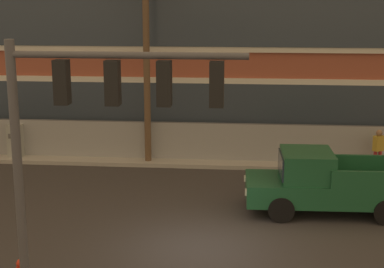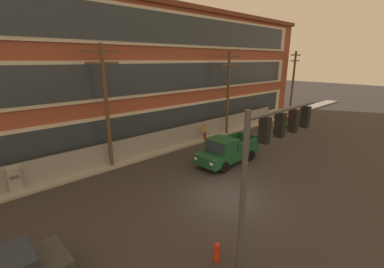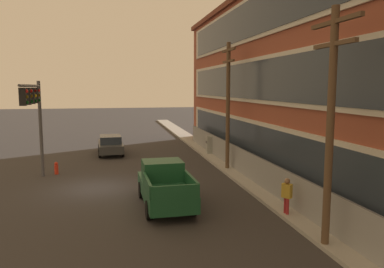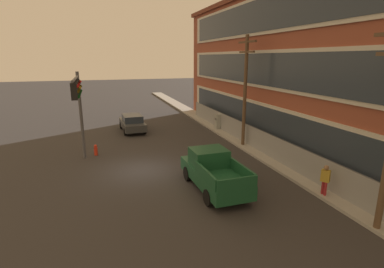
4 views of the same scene
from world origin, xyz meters
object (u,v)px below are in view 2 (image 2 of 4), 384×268
Objects in this scene: traffic_signal_mast at (272,145)px; utility_pole_midblock at (228,90)px; pickup_truck_dark_green at (227,151)px; fire_hydrant at (217,252)px; pedestrian_near_cabinet at (205,131)px; utility_pole_far_east at (293,81)px; electrical_cabinet at (15,181)px; utility_pole_near_corner at (106,102)px.

utility_pole_midblock is at bearing 45.12° from traffic_signal_mast.
pickup_truck_dark_green is 0.66× the size of utility_pole_midblock.
fire_hydrant is at bearing -142.46° from pickup_truck_dark_green.
pickup_truck_dark_green is 3.17× the size of pedestrian_near_cabinet.
fire_hydrant is at bearing -158.11° from utility_pole_far_east.
utility_pole_midblock is at bearing 39.85° from pickup_truck_dark_green.
utility_pole_midblock is at bearing -1.07° from pedestrian_near_cabinet.
fire_hydrant is (-13.38, -10.66, -4.14)m from utility_pole_midblock.
utility_pole_far_east reaches higher than pedestrian_near_cabinet.
fire_hydrant is (4.54, -11.12, -0.38)m from electrical_cabinet.
pedestrian_near_cabinet is (2.63, 4.83, 0.03)m from pickup_truck_dark_green.
utility_pole_far_east is at bearing -0.60° from utility_pole_near_corner.
utility_pole_midblock reaches higher than electrical_cabinet.
pickup_truck_dark_green reaches higher than electrical_cabinet.
utility_pole_near_corner is (-0.89, 11.66, 0.28)m from traffic_signal_mast.
fire_hydrant is (-26.53, -10.66, -4.24)m from utility_pole_far_east.
electrical_cabinet is 0.90× the size of pedestrian_near_cabinet.
traffic_signal_mast is 0.70× the size of utility_pole_far_east.
utility_pole_near_corner reaches higher than traffic_signal_mast.
pickup_truck_dark_green reaches higher than pedestrian_near_cabinet.
electrical_cabinet is (-5.69, 0.20, -3.87)m from utility_pole_near_corner.
traffic_signal_mast is at bearing -60.99° from electrical_cabinet.
utility_pole_far_east is 4.94× the size of pedestrian_near_cabinet.
electrical_cabinet is 14.85m from pedestrian_near_cabinet.
traffic_signal_mast is at bearing -85.65° from utility_pole_near_corner.
utility_pole_near_corner is at bearing 179.40° from utility_pole_far_east.
utility_pole_midblock is 5.30× the size of electrical_cabinet.
utility_pole_near_corner reaches higher than utility_pole_midblock.
utility_pole_near_corner is 9.86m from pedestrian_near_cabinet.
utility_pole_far_east is (18.87, 4.77, 3.68)m from pickup_truck_dark_green.
electrical_cabinet is (-17.92, 0.46, -3.76)m from utility_pole_midblock.
utility_pole_midblock is at bearing -1.24° from utility_pole_near_corner.
traffic_signal_mast is at bearing -19.86° from fire_hydrant.
traffic_signal_mast is at bearing -125.81° from pedestrian_near_cabinet.
utility_pole_far_east is at bearing -0.21° from pedestrian_near_cabinet.
pedestrian_near_cabinet is at bearing 178.93° from utility_pole_midblock.
utility_pole_near_corner is at bearing 142.30° from pickup_truck_dark_green.
utility_pole_near_corner is 4.92× the size of pedestrian_near_cabinet.
utility_pole_far_east is 16.64m from pedestrian_near_cabinet.
utility_pole_midblock is at bearing -1.48° from electrical_cabinet.
pedestrian_near_cabinet is at bearing -1.29° from utility_pole_near_corner.
utility_pole_far_east reaches higher than pickup_truck_dark_green.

